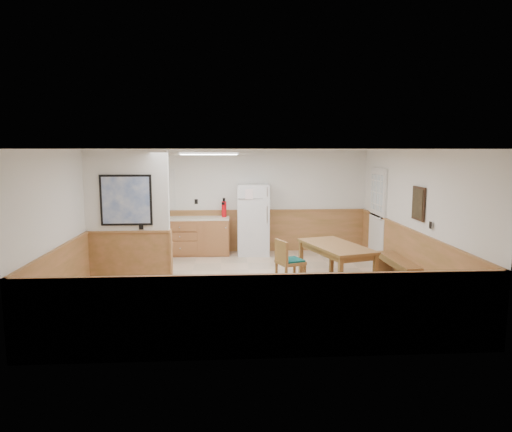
{
  "coord_description": "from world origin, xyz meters",
  "views": [
    {
      "loc": [
        -0.41,
        -8.17,
        2.47
      ],
      "look_at": [
        0.11,
        0.4,
        1.25
      ],
      "focal_mm": 32.0,
      "sensor_mm": 36.0,
      "label": 1
    }
  ],
  "objects": [
    {
      "name": "wainscot_right",
      "position": [
        2.98,
        0.0,
        0.5
      ],
      "size": [
        0.04,
        6.0,
        1.0
      ],
      "primitive_type": "cube",
      "color": "#BD784B",
      "rests_on": "ground"
    },
    {
      "name": "ground",
      "position": [
        0.0,
        0.0,
        0.0
      ],
      "size": [
        6.0,
        6.0,
        0.0
      ],
      "primitive_type": "plane",
      "color": "tan",
      "rests_on": "ground"
    },
    {
      "name": "kitchen_counter",
      "position": [
        -1.21,
        2.68,
        0.46
      ],
      "size": [
        2.2,
        0.61,
        1.0
      ],
      "color": "#955835",
      "rests_on": "ground"
    },
    {
      "name": "soap_bottle",
      "position": [
        -2.2,
        2.64,
        1.02
      ],
      "size": [
        0.08,
        0.08,
        0.23
      ],
      "primitive_type": "cylinder",
      "rotation": [
        0.0,
        0.0,
        -0.01
      ],
      "color": "#17832B",
      "rests_on": "kitchen_counter"
    },
    {
      "name": "dining_bench",
      "position": [
        2.8,
        0.07,
        0.34
      ],
      "size": [
        0.37,
        1.5,
        0.45
      ],
      "rotation": [
        0.0,
        0.0,
        0.03
      ],
      "color": "#9F613A",
      "rests_on": "ground"
    },
    {
      "name": "kitchen_window",
      "position": [
        -2.1,
        2.98,
        1.55
      ],
      "size": [
        0.8,
        0.04,
        1.0
      ],
      "color": "silver",
      "rests_on": "back_wall"
    },
    {
      "name": "fire_extinguisher",
      "position": [
        -0.52,
        2.73,
        1.1
      ],
      "size": [
        0.15,
        0.15,
        0.46
      ],
      "rotation": [
        0.0,
        0.0,
        0.4
      ],
      "color": "red",
      "rests_on": "kitchen_counter"
    },
    {
      "name": "wall_painting",
      "position": [
        2.97,
        -0.3,
        1.55
      ],
      "size": [
        0.04,
        0.5,
        0.6
      ],
      "color": "black",
      "rests_on": "right_wall"
    },
    {
      "name": "exterior_door",
      "position": [
        2.96,
        1.9,
        1.05
      ],
      "size": [
        0.07,
        1.02,
        2.15
      ],
      "color": "silver",
      "rests_on": "ground"
    },
    {
      "name": "fluorescent_fixture",
      "position": [
        -0.8,
        1.3,
        2.45
      ],
      "size": [
        1.2,
        0.3,
        0.09
      ],
      "color": "silver",
      "rests_on": "ceiling"
    },
    {
      "name": "left_wall",
      "position": [
        -3.0,
        0.0,
        1.25
      ],
      "size": [
        0.02,
        6.0,
        2.5
      ],
      "primitive_type": "cube",
      "color": "white",
      "rests_on": "ground"
    },
    {
      "name": "partition_wall",
      "position": [
        -2.25,
        0.19,
        1.23
      ],
      "size": [
        1.5,
        0.2,
        2.5
      ],
      "color": "white",
      "rests_on": "ground"
    },
    {
      "name": "dining_chair",
      "position": [
        0.65,
        0.03,
        0.49
      ],
      "size": [
        0.73,
        0.61,
        0.85
      ],
      "rotation": [
        0.0,
        0.0,
        0.37
      ],
      "color": "#9F613A",
      "rests_on": "ground"
    },
    {
      "name": "back_wall",
      "position": [
        0.0,
        3.0,
        1.25
      ],
      "size": [
        6.0,
        0.02,
        2.5
      ],
      "primitive_type": "cube",
      "color": "white",
      "rests_on": "ground"
    },
    {
      "name": "ceiling",
      "position": [
        0.0,
        0.0,
        2.5
      ],
      "size": [
        6.0,
        6.0,
        0.02
      ],
      "primitive_type": "cube",
      "color": "silver",
      "rests_on": "back_wall"
    },
    {
      "name": "right_wall",
      "position": [
        3.0,
        0.0,
        1.25
      ],
      "size": [
        0.02,
        6.0,
        2.5
      ],
      "primitive_type": "cube",
      "color": "white",
      "rests_on": "ground"
    },
    {
      "name": "wainscot_back",
      "position": [
        0.0,
        2.98,
        0.5
      ],
      "size": [
        6.0,
        0.04,
        1.0
      ],
      "primitive_type": "cube",
      "color": "#BD784B",
      "rests_on": "ground"
    },
    {
      "name": "dining_table",
      "position": [
        1.58,
        0.02,
        0.65
      ],
      "size": [
        1.26,
        1.8,
        0.75
      ],
      "rotation": [
        0.0,
        0.0,
        0.3
      ],
      "color": "#9F613A",
      "rests_on": "ground"
    },
    {
      "name": "wainscot_left",
      "position": [
        -2.98,
        0.0,
        0.5
      ],
      "size": [
        0.04,
        6.0,
        1.0
      ],
      "primitive_type": "cube",
      "color": "#BD784B",
      "rests_on": "ground"
    },
    {
      "name": "refrigerator",
      "position": [
        0.19,
        2.63,
        0.85
      ],
      "size": [
        0.78,
        0.74,
        1.7
      ],
      "rotation": [
        0.0,
        0.0,
        -0.05
      ],
      "color": "silver",
      "rests_on": "ground"
    }
  ]
}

